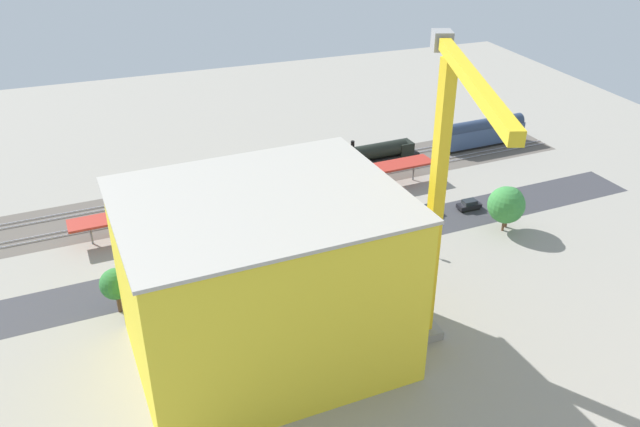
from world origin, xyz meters
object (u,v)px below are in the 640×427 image
object	(u,v)px
parked_car_4	(296,234)
street_tree_1	(509,201)
parked_car_7	(141,263)
street_tree_2	(506,205)
street_tree_0	(116,284)
parked_car_1	(426,211)
passenger_coach	(484,132)
tower_crane	(443,186)
platform_canopy_near	(266,190)
parked_car_0	(469,205)
parked_car_3	(340,227)
box_truck_0	(224,263)
traffic_light	(409,225)
construction_building	(263,281)
parked_car_6	(197,253)
locomotive	(381,153)
parked_car_5	(243,244)
parked_car_2	(388,220)

from	to	relation	value
parked_car_4	street_tree_1	distance (m)	34.17
parked_car_7	street_tree_2	bearing A→B (deg)	170.66
street_tree_0	parked_car_1	bearing A→B (deg)	-169.30
passenger_coach	tower_crane	size ratio (longest dim) A/B	0.51
platform_canopy_near	parked_car_0	world-z (taller)	platform_canopy_near
tower_crane	street_tree_0	bearing A→B (deg)	-30.95
parked_car_4	parked_car_7	bearing A→B (deg)	-0.04
parked_car_1	parked_car_3	distance (m)	15.54
parked_car_3	street_tree_0	world-z (taller)	street_tree_0
box_truck_0	traffic_light	size ratio (longest dim) A/B	1.54
parked_car_0	construction_building	world-z (taller)	construction_building
street_tree_2	traffic_light	world-z (taller)	street_tree_2
parked_car_1	parked_car_7	size ratio (longest dim) A/B	1.05
parked_car_0	parked_car_1	world-z (taller)	parked_car_0
platform_canopy_near	passenger_coach	world-z (taller)	passenger_coach
passenger_coach	parked_car_3	xyz separation A→B (m)	(40.73, 22.53, -2.33)
parked_car_6	street_tree_1	size ratio (longest dim) A/B	0.60
construction_building	tower_crane	xyz separation A→B (m)	(-18.44, 6.15, 11.72)
street_tree_0	traffic_light	bearing A→B (deg)	-178.33
construction_building	street_tree_2	bearing A→B (deg)	-164.16
passenger_coach	parked_car_6	world-z (taller)	passenger_coach
passenger_coach	tower_crane	xyz separation A→B (m)	(41.35, 52.38, 18.89)
parked_car_7	box_truck_0	xyz separation A→B (m)	(-11.15, 5.70, 1.03)
parked_car_0	locomotive	bearing A→B (deg)	-76.44
parked_car_0	parked_car_1	size ratio (longest dim) A/B	0.86
passenger_coach	street_tree_2	bearing A→B (deg)	62.53
street_tree_0	street_tree_1	distance (m)	60.45
tower_crane	locomotive	bearing A→B (deg)	-109.27
passenger_coach	parked_car_7	distance (m)	75.12
parked_car_5	parked_car_2	bearing A→B (deg)	178.72
parked_car_6	street_tree_0	xyz separation A→B (m)	(12.08, 9.56, 3.56)
street_tree_2	traffic_light	size ratio (longest dim) A/B	1.25
parked_car_5	street_tree_2	bearing A→B (deg)	167.43
parked_car_0	street_tree_1	bearing A→B (deg)	107.46
passenger_coach	parked_car_0	size ratio (longest dim) A/B	4.59
parked_car_2	parked_car_6	size ratio (longest dim) A/B	1.03
parked_car_1	parked_car_4	xyz separation A→B (m)	(22.87, -0.22, 0.05)
parked_car_5	traffic_light	xyz separation A→B (m)	(-23.61, 8.37, 3.28)
locomotive	parked_car_3	distance (m)	28.67
platform_canopy_near	construction_building	world-z (taller)	construction_building
passenger_coach	parked_car_3	world-z (taller)	passenger_coach
parked_car_4	construction_building	xyz separation A→B (m)	(11.72, 24.12, 9.49)
platform_canopy_near	parked_car_1	bearing A→B (deg)	155.31
box_truck_0	street_tree_1	world-z (taller)	street_tree_1
tower_crane	street_tree_2	size ratio (longest dim) A/B	4.85
platform_canopy_near	traffic_light	world-z (taller)	traffic_light
tower_crane	street_tree_1	bearing A→B (deg)	-140.02
locomotive	parked_car_3	world-z (taller)	locomotive
parked_car_7	construction_building	size ratio (longest dim) A/B	0.15
locomotive	box_truck_0	bearing A→B (deg)	36.47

